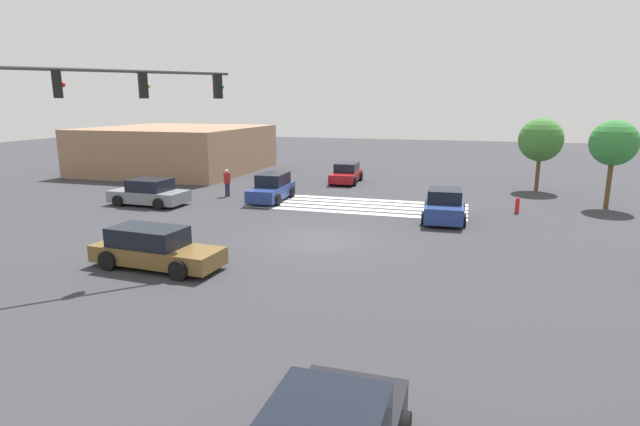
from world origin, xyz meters
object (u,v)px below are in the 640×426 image
at_px(traffic_signal_mast, 72,119).
at_px(car_6, 154,248).
at_px(car_2, 346,173).
at_px(fire_hydrant, 517,205).
at_px(car_1, 272,188).
at_px(tree_corner_b, 614,143).
at_px(pedestrian, 227,181).
at_px(tree_corner_c, 541,140).
at_px(car_0, 149,193).
at_px(car_3, 444,206).

xyz_separation_m(traffic_signal_mast, car_6, (-1.78, -1.31, -4.60)).
relative_size(car_2, fire_hydrant, 4.94).
bearing_deg(car_6, car_2, 88.19).
relative_size(traffic_signal_mast, car_6, 1.44).
bearing_deg(car_1, traffic_signal_mast, -6.58).
relative_size(traffic_signal_mast, tree_corner_b, 1.45).
distance_m(car_2, car_6, 20.90).
xyz_separation_m(pedestrian, tree_corner_c, (-18.95, -7.74, 2.42)).
height_order(car_6, tree_corner_b, tree_corner_b).
xyz_separation_m(car_0, tree_corner_b, (-25.13, -6.56, 2.92)).
bearing_deg(car_6, car_1, 96.68).
height_order(car_3, pedestrian, pedestrian).
relative_size(car_2, car_6, 0.87).
xyz_separation_m(car_0, pedestrian, (-3.09, -3.70, 0.26)).
bearing_deg(fire_hydrant, pedestrian, -0.08).
xyz_separation_m(car_6, pedestrian, (3.85, -13.30, 0.26)).
bearing_deg(traffic_signal_mast, car_6, -8.76).
xyz_separation_m(car_0, car_3, (-16.52, -1.02, 0.02)).
xyz_separation_m(car_1, pedestrian, (3.21, -0.45, 0.20)).
bearing_deg(pedestrian, car_2, 95.59).
distance_m(traffic_signal_mast, tree_corner_b, 26.59).
relative_size(car_6, tree_corner_b, 1.00).
height_order(traffic_signal_mast, car_0, traffic_signal_mast).
height_order(car_3, fire_hydrant, car_3).
height_order(tree_corner_b, tree_corner_c, tree_corner_b).
xyz_separation_m(car_0, tree_corner_c, (-22.04, -11.44, 2.68)).
bearing_deg(traffic_signal_mast, car_3, 1.36).
distance_m(traffic_signal_mast, car_2, 22.91).
bearing_deg(car_2, traffic_signal_mast, -12.06).
relative_size(car_0, car_3, 1.01).
bearing_deg(car_0, car_6, 128.22).
relative_size(car_1, pedestrian, 2.55).
bearing_deg(tree_corner_b, pedestrian, 7.39).
xyz_separation_m(traffic_signal_mast, pedestrian, (2.07, -14.61, -4.33)).
bearing_deg(car_0, traffic_signal_mast, 117.65).
distance_m(car_2, pedestrian, 9.55).
xyz_separation_m(car_1, fire_hydrant, (-13.91, -0.42, -0.33)).
bearing_deg(car_3, car_6, 135.98).
distance_m(traffic_signal_mast, fire_hydrant, 21.52).
height_order(car_2, car_3, car_3).
bearing_deg(car_6, fire_hydrant, 48.82).
distance_m(car_6, tree_corner_c, 26.04).
bearing_deg(traffic_signal_mast, car_0, 70.29).
relative_size(car_1, tree_corner_c, 0.91).
xyz_separation_m(car_3, car_6, (9.59, 10.62, -0.02)).
distance_m(pedestrian, tree_corner_b, 22.39).
height_order(car_0, tree_corner_c, tree_corner_c).
bearing_deg(car_0, fire_hydrant, -167.32).
height_order(traffic_signal_mast, car_1, traffic_signal_mast).
bearing_deg(fire_hydrant, tree_corner_b, -149.64).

